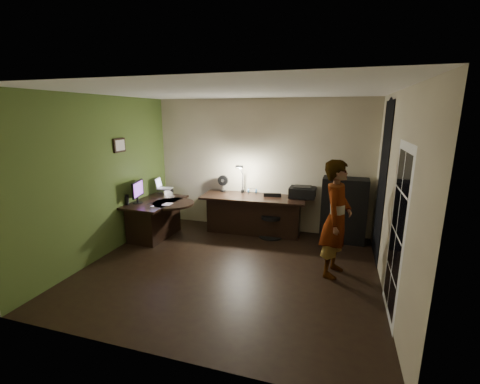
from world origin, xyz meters
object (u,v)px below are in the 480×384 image
(monitor, at_px, (137,195))
(office_chair, at_px, (271,217))
(cabinet, at_px, (344,210))
(desk_right, at_px, (253,215))
(desk_left, at_px, (156,219))
(person, at_px, (336,219))

(monitor, relative_size, office_chair, 0.56)
(cabinet, height_order, monitor, cabinet)
(desk_right, distance_m, office_chair, 0.42)
(desk_left, height_order, desk_right, desk_right)
(monitor, bearing_deg, desk_right, 12.68)
(desk_left, distance_m, desk_right, 1.93)
(desk_right, height_order, person, person)
(cabinet, xyz_separation_m, monitor, (-3.78, -1.08, 0.27))
(desk_right, distance_m, cabinet, 1.77)
(cabinet, bearing_deg, desk_right, -174.60)
(monitor, xyz_separation_m, person, (3.65, -0.34, -0.01))
(desk_left, xyz_separation_m, person, (3.39, -0.55, 0.51))
(desk_left, bearing_deg, desk_right, 25.30)
(office_chair, bearing_deg, cabinet, 0.66)
(desk_left, relative_size, monitor, 2.69)
(desk_right, xyz_separation_m, monitor, (-2.03, -0.96, 0.50))
(desk_right, bearing_deg, monitor, -156.92)
(desk_left, distance_m, office_chair, 2.28)
(office_chair, bearing_deg, desk_right, 157.03)
(desk_left, bearing_deg, office_chair, 18.92)
(office_chair, bearing_deg, desk_left, -171.81)
(desk_left, relative_size, office_chair, 1.50)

